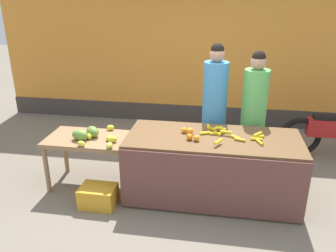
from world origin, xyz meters
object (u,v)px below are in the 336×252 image
Objects in this scene: vendor_woman_green_shirt at (253,115)px; produce_sack at (166,147)px; vendor_woman_blue_shirt at (214,110)px; produce_crate at (98,196)px; parked_motorcycle at (332,134)px.

vendor_woman_green_shirt is 3.88× the size of produce_sack.
vendor_woman_blue_shirt is 4.06× the size of produce_sack.
vendor_woman_blue_shirt is 4.26× the size of produce_crate.
vendor_woman_blue_shirt reaches higher than produce_crate.
parked_motorcycle reaches higher than produce_crate.
vendor_woman_green_shirt is 1.45m from produce_sack.
produce_crate is at bearing -138.94° from vendor_woman_blue_shirt.
parked_motorcycle is 3.73m from produce_crate.
vendor_woman_blue_shirt reaches higher than produce_sack.
produce_crate is 1.50m from produce_sack.
parked_motorcycle is at bearing 30.55° from produce_crate.
vendor_woman_blue_shirt is 1.04m from produce_sack.
vendor_woman_green_shirt is (0.54, -0.01, -0.05)m from vendor_woman_blue_shirt.
parked_motorcycle is at bearing 21.08° from vendor_woman_blue_shirt.
vendor_woman_blue_shirt reaches higher than parked_motorcycle.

